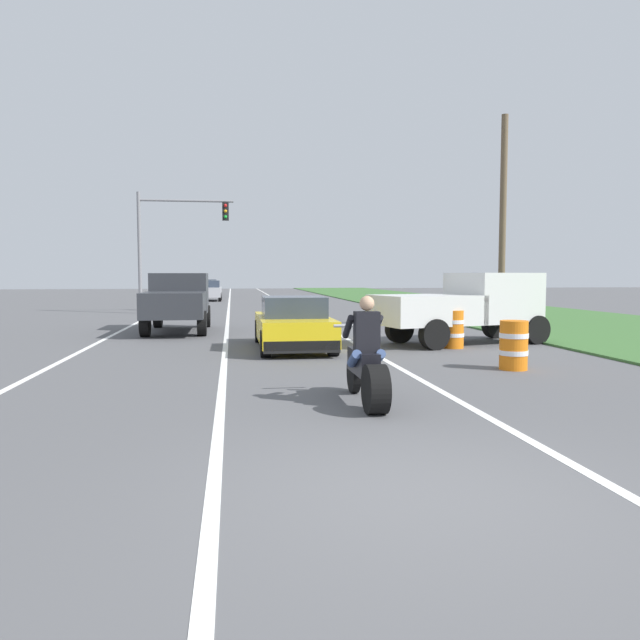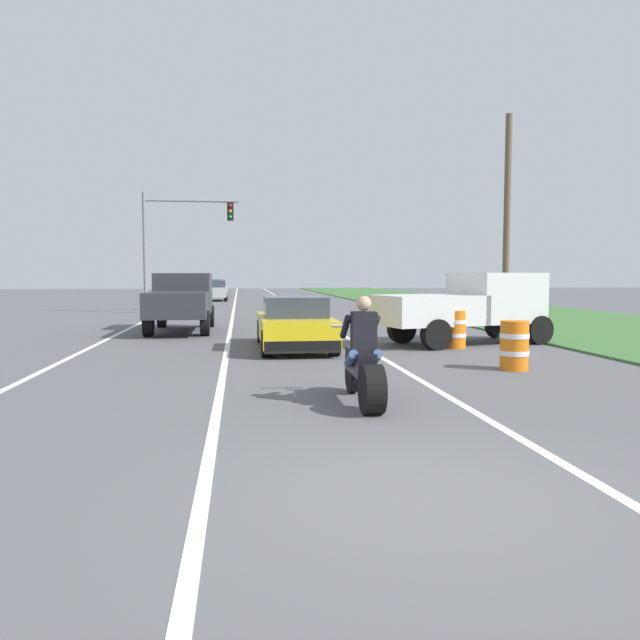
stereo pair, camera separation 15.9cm
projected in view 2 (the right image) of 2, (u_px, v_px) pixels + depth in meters
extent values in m
plane|color=#565659|center=(410.00, 495.00, 5.34)|extent=(160.00, 160.00, 0.00)
cube|color=white|center=(141.00, 323.00, 24.41)|extent=(0.14, 120.00, 0.01)
cube|color=white|center=(319.00, 321.00, 25.35)|extent=(0.14, 120.00, 0.01)
cube|color=white|center=(232.00, 322.00, 24.88)|extent=(0.14, 120.00, 0.01)
cube|color=#3D6B33|center=(548.00, 318.00, 26.67)|extent=(10.00, 120.00, 0.06)
cylinder|color=black|center=(372.00, 389.00, 8.44)|extent=(0.28, 0.69, 0.69)
cylinder|color=black|center=(352.00, 374.00, 9.97)|extent=(0.12, 0.63, 0.63)
cube|color=black|center=(360.00, 362.00, 9.23)|extent=(0.28, 1.10, 0.36)
cylinder|color=#B2B2B7|center=(353.00, 352.00, 9.87)|extent=(0.08, 0.36, 0.73)
cylinder|color=#A5A5AA|center=(353.00, 326.00, 9.81)|extent=(0.70, 0.05, 0.05)
cube|color=black|center=(364.00, 332.00, 8.97)|extent=(0.36, 0.24, 0.60)
sphere|color=tan|center=(364.00, 303.00, 8.94)|extent=(0.22, 0.22, 0.22)
cylinder|color=#384C7A|center=(351.00, 359.00, 9.01)|extent=(0.14, 0.47, 0.32)
cylinder|color=black|center=(345.00, 327.00, 9.23)|extent=(0.10, 0.51, 0.40)
cylinder|color=#384C7A|center=(375.00, 358.00, 9.05)|extent=(0.14, 0.47, 0.32)
cylinder|color=black|center=(374.00, 327.00, 9.29)|extent=(0.10, 0.51, 0.40)
cube|color=yellow|center=(295.00, 328.00, 15.93)|extent=(1.80, 4.30, 0.64)
cube|color=#333D4C|center=(295.00, 307.00, 15.69)|extent=(1.56, 1.70, 0.52)
cube|color=black|center=(303.00, 347.00, 13.92)|extent=(1.76, 0.20, 0.28)
cylinder|color=black|center=(262.00, 331.00, 17.42)|extent=(0.24, 0.64, 0.64)
cylinder|color=black|center=(317.00, 330.00, 17.63)|extent=(0.24, 0.64, 0.64)
cylinder|color=black|center=(267.00, 344.00, 14.26)|extent=(0.24, 0.64, 0.64)
cylinder|color=black|center=(334.00, 343.00, 14.47)|extent=(0.24, 0.64, 0.64)
cube|color=#2D3035|center=(184.00, 293.00, 21.57)|extent=(1.90, 2.10, 1.40)
cube|color=#333D4C|center=(184.00, 282.00, 21.89)|extent=(1.67, 0.29, 0.57)
cube|color=#2D3035|center=(177.00, 305.00, 19.37)|extent=(1.90, 2.70, 0.80)
cylinder|color=black|center=(162.00, 316.00, 22.31)|extent=(0.28, 0.80, 0.80)
cylinder|color=black|center=(210.00, 316.00, 22.54)|extent=(0.28, 0.80, 0.80)
cylinder|color=black|center=(148.00, 324.00, 19.00)|extent=(0.28, 0.80, 0.80)
cylinder|color=black|center=(205.00, 323.00, 19.23)|extent=(0.28, 0.80, 0.80)
cube|color=silver|center=(496.00, 298.00, 17.32)|extent=(2.52, 2.38, 1.40)
cube|color=#333D4C|center=(506.00, 284.00, 17.42)|extent=(0.71, 1.69, 0.57)
cube|color=silver|center=(428.00, 310.00, 16.48)|extent=(3.10, 2.53, 0.80)
cylinder|color=black|center=(498.00, 325.00, 18.49)|extent=(0.85, 0.48, 0.80)
cylinder|color=black|center=(539.00, 330.00, 16.89)|extent=(0.85, 0.48, 0.80)
cylinder|color=black|center=(402.00, 329.00, 17.21)|extent=(0.85, 0.48, 0.80)
cylinder|color=black|center=(436.00, 335.00, 15.61)|extent=(0.85, 0.48, 0.80)
cylinder|color=gray|center=(145.00, 253.00, 30.33)|extent=(0.18, 0.18, 6.00)
cylinder|color=gray|center=(191.00, 201.00, 30.44)|extent=(4.63, 0.12, 0.12)
cube|color=black|center=(230.00, 212.00, 30.72)|extent=(0.32, 0.24, 0.90)
sphere|color=red|center=(230.00, 206.00, 30.56)|extent=(0.16, 0.16, 0.16)
sphere|color=orange|center=(230.00, 211.00, 30.58)|extent=(0.16, 0.16, 0.16)
sphere|color=green|center=(230.00, 217.00, 30.61)|extent=(0.16, 0.16, 0.16)
cylinder|color=brown|center=(507.00, 222.00, 21.94)|extent=(0.24, 0.24, 7.63)
cylinder|color=orange|center=(514.00, 345.00, 12.34)|extent=(0.56, 0.56, 1.00)
cylinder|color=white|center=(515.00, 336.00, 12.33)|extent=(0.58, 0.58, 0.10)
cylinder|color=white|center=(514.00, 353.00, 12.35)|extent=(0.58, 0.58, 0.10)
cylinder|color=orange|center=(455.00, 329.00, 15.99)|extent=(0.56, 0.56, 1.00)
cylinder|color=white|center=(455.00, 322.00, 15.97)|extent=(0.58, 0.58, 0.10)
cylinder|color=white|center=(455.00, 335.00, 16.00)|extent=(0.58, 0.58, 0.10)
cube|color=#B2B2B7|center=(215.00, 292.00, 45.03)|extent=(1.76, 4.00, 0.70)
cube|color=#333D4C|center=(215.00, 284.00, 44.79)|extent=(1.56, 2.00, 0.50)
cylinder|color=black|center=(205.00, 296.00, 46.34)|extent=(0.20, 0.60, 0.60)
cylinder|color=black|center=(226.00, 296.00, 46.55)|extent=(0.20, 0.60, 0.60)
cylinder|color=black|center=(203.00, 297.00, 43.57)|extent=(0.20, 0.60, 0.60)
cylinder|color=black|center=(226.00, 297.00, 43.78)|extent=(0.20, 0.60, 0.60)
cube|color=#262628|center=(214.00, 289.00, 54.01)|extent=(1.76, 4.00, 0.70)
cube|color=#333D4C|center=(214.00, 282.00, 53.77)|extent=(1.56, 2.00, 0.50)
cylinder|color=black|center=(206.00, 293.00, 55.32)|extent=(0.20, 0.60, 0.60)
cylinder|color=black|center=(223.00, 293.00, 55.53)|extent=(0.20, 0.60, 0.60)
cylinder|color=black|center=(204.00, 294.00, 52.55)|extent=(0.20, 0.60, 0.60)
cylinder|color=black|center=(223.00, 293.00, 52.76)|extent=(0.20, 0.60, 0.60)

